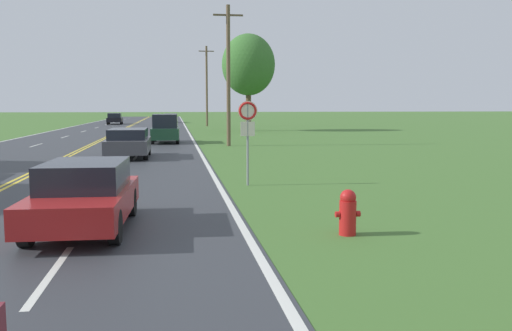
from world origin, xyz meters
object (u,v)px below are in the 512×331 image
Objects in this scene: tree_mid_treeline at (248,65)px; car_black_sedan_distant at (115,118)px; car_red_sedan_approaching at (85,195)px; traffic_sign at (248,122)px; car_dark_grey_hatchback_mid_far at (129,142)px; car_white_sedan_horizon at (170,118)px; car_dark_green_van_receding at (165,128)px; fire_hydrant at (348,212)px.

tree_mid_treeline is 1.88× the size of car_black_sedan_distant.
car_red_sedan_approaching is 62.13m from car_black_sedan_distant.
traffic_sign is 0.53× the size of car_black_sedan_distant.
car_dark_grey_hatchback_mid_far is 0.97× the size of car_white_sedan_horizon.
car_red_sedan_approaching is at bearing -102.32° from tree_mid_treeline.
car_dark_grey_hatchback_mid_far is 10.24m from car_dark_green_van_receding.
tree_mid_treeline reaches higher than car_dark_green_van_receding.
fire_hydrant is 68.66m from car_white_sedan_horizon.
car_dark_green_van_receding is 0.95× the size of car_white_sedan_horizon.
car_white_sedan_horizon is (-7.63, 26.19, -5.63)m from tree_mid_treeline.
car_white_sedan_horizon reaches higher than fire_hydrant.
car_white_sedan_horizon is at bearing -55.23° from car_black_sedan_distant.
fire_hydrant is at bearing -81.31° from traffic_sign.
car_dark_green_van_receding is 0.84× the size of car_black_sedan_distant.
traffic_sign is 61.96m from car_white_sedan_horizon.
traffic_sign is 0.63× the size of car_red_sedan_approaching.
fire_hydrant is 5.21m from car_red_sedan_approaching.
car_dark_green_van_receding is (-2.79, 19.79, -1.00)m from traffic_sign.
tree_mid_treeline is (4.95, 35.70, 4.35)m from traffic_sign.
car_dark_grey_hatchback_mid_far is at bearing -7.89° from car_dark_green_van_receding.
car_black_sedan_distant is at bearing -168.07° from car_dark_green_van_receding.
car_dark_grey_hatchback_mid_far is 47.09m from car_black_sedan_distant.
tree_mid_treeline is 42.45m from car_red_sedan_approaching.
traffic_sign is at bearing 9.05° from car_dark_green_van_receding.
traffic_sign is 57.32m from car_black_sedan_distant.
traffic_sign is 0.62× the size of car_dark_grey_hatchback_mid_far.
car_dark_grey_hatchback_mid_far is at bearing 108.25° from fire_hydrant.
car_red_sedan_approaching is (-8.98, -41.11, -5.62)m from tree_mid_treeline.
car_red_sedan_approaching is (-5.05, 1.26, 0.25)m from fire_hydrant.
fire_hydrant is at bearing 77.96° from car_red_sedan_approaching.
traffic_sign is 0.28× the size of tree_mid_treeline.
car_black_sedan_distant is at bearing 99.76° from fire_hydrant.
car_red_sedan_approaching reaches higher than fire_hydrant.
car_dark_green_van_receding is at bearing 171.21° from car_dark_grey_hatchback_mid_far.
traffic_sign is 0.63× the size of car_dark_green_van_receding.
tree_mid_treeline is 2.13× the size of car_white_sedan_horizon.
fire_hydrant is 0.34× the size of traffic_sign.
car_dark_grey_hatchback_mid_far reaches higher than car_red_sedan_approaching.
car_dark_grey_hatchback_mid_far is (-0.34, 15.09, 0.05)m from car_red_sedan_approaching.
car_black_sedan_distant is (-9.84, 56.45, -1.21)m from traffic_sign.
traffic_sign reaches higher than fire_hydrant.
car_black_sedan_distant is (-7.06, 36.66, -0.21)m from car_dark_green_van_receding.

